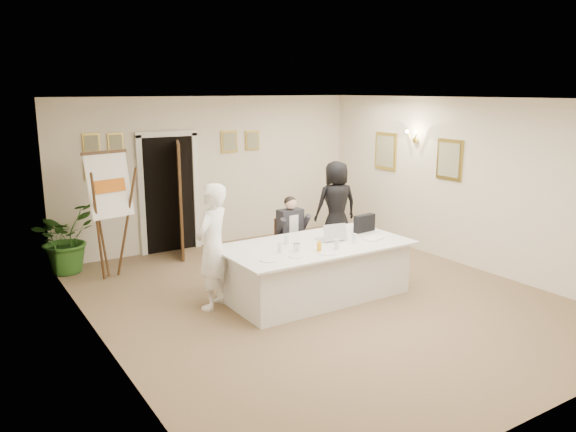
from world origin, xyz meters
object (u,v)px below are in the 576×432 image
(conference_table, at_px, (315,269))
(steel_jug, at_px, (297,247))
(seated_man, at_px, (292,235))
(standing_man, at_px, (213,247))
(standing_woman, at_px, (336,205))
(flip_chart, at_px, (108,222))
(laptop_bag, at_px, (364,223))
(paper_stack, at_px, (373,239))
(oj_glass, at_px, (319,247))
(potted_palm, at_px, (65,238))
(laptop, at_px, (330,230))

(conference_table, relative_size, steel_jug, 24.45)
(seated_man, xyz_separation_m, standing_man, (-1.68, -0.65, 0.22))
(standing_woman, bearing_deg, flip_chart, 6.16)
(flip_chart, relative_size, standing_woman, 1.21)
(laptop_bag, distance_m, paper_stack, 0.49)
(laptop_bag, distance_m, steel_jug, 1.52)
(standing_woman, bearing_deg, seated_man, 41.33)
(standing_woman, height_order, oj_glass, standing_woman)
(conference_table, xyz_separation_m, steel_jug, (-0.43, -0.18, 0.44))
(paper_stack, bearing_deg, seated_man, 114.23)
(laptop_bag, bearing_deg, standing_woman, 59.06)
(oj_glass, bearing_deg, steel_jug, 149.33)
(laptop_bag, bearing_deg, conference_table, -177.90)
(potted_palm, bearing_deg, laptop, -44.04)
(standing_woman, bearing_deg, standing_man, 37.41)
(conference_table, relative_size, paper_stack, 9.82)
(potted_palm, height_order, oj_glass, potted_palm)
(standing_woman, xyz_separation_m, paper_stack, (-0.95, -2.14, -0.03))
(flip_chart, distance_m, standing_woman, 4.10)
(seated_man, bearing_deg, laptop, -96.77)
(laptop_bag, bearing_deg, oj_glass, -164.52)
(standing_man, distance_m, potted_palm, 3.05)
(standing_woman, distance_m, steel_jug, 3.04)
(standing_woman, distance_m, oj_glass, 2.96)
(potted_palm, bearing_deg, oj_glass, -52.38)
(seated_man, relative_size, standing_man, 0.74)
(seated_man, xyz_separation_m, potted_palm, (-3.07, 2.05, -0.07))
(laptop_bag, bearing_deg, laptop, -179.40)
(potted_palm, bearing_deg, laptop_bag, -37.11)
(conference_table, bearing_deg, oj_glass, -116.36)
(standing_man, bearing_deg, standing_woman, 170.25)
(flip_chart, relative_size, laptop, 5.30)
(standing_woman, relative_size, potted_palm, 1.44)
(standing_man, height_order, standing_woman, standing_man)
(conference_table, bearing_deg, flip_chart, 134.37)
(flip_chart, distance_m, steel_jug, 3.11)
(standing_man, xyz_separation_m, laptop_bag, (2.46, -0.21, 0.05))
(potted_palm, bearing_deg, seated_man, -33.75)
(conference_table, distance_m, oj_glass, 0.58)
(conference_table, xyz_separation_m, paper_stack, (0.85, -0.27, 0.40))
(conference_table, height_order, potted_palm, potted_palm)
(standing_man, relative_size, laptop_bag, 4.54)
(laptop_bag, distance_m, oj_glass, 1.32)
(standing_man, bearing_deg, laptop, 135.21)
(flip_chart, xyz_separation_m, laptop_bag, (3.32, -2.16, -0.01))
(seated_man, bearing_deg, potted_palm, 136.85)
(standing_woman, distance_m, laptop, 2.34)
(potted_palm, distance_m, paper_stack, 4.95)
(potted_palm, xyz_separation_m, paper_stack, (3.65, -3.34, 0.22))
(laptop_bag, height_order, steel_jug, laptop_bag)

